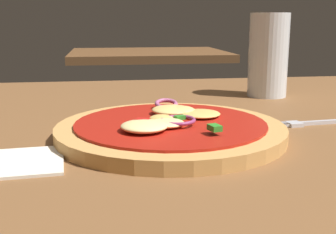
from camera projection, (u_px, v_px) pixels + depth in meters
dining_table at (184, 144)px, 0.54m from camera, size 1.34×0.95×0.03m
pizza at (170, 129)px, 0.51m from camera, size 0.27×0.27×0.03m
fork at (324, 122)px, 0.57m from camera, size 0.19×0.03×0.01m
beer_glass at (268, 59)px, 0.77m from camera, size 0.07×0.07×0.15m
background_table at (148, 55)px, 1.91m from camera, size 0.68×0.53×0.03m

